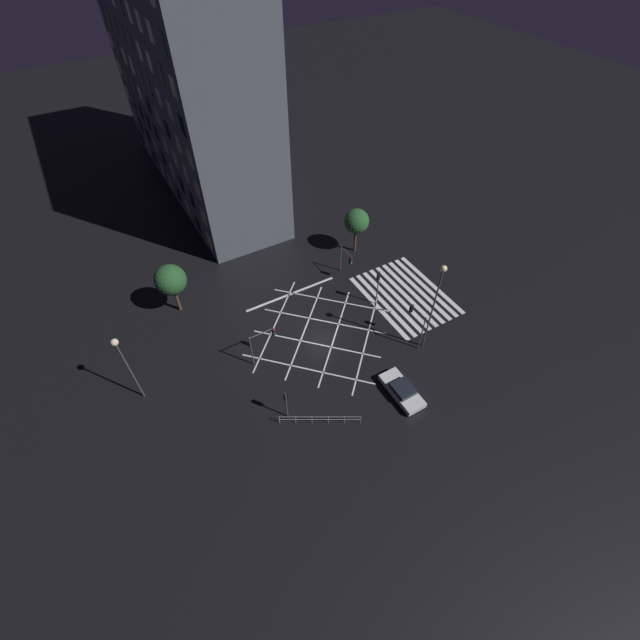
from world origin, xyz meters
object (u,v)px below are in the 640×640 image
object	(u,v)px
traffic_light_nw_main	(286,400)
street_lamp_west	(214,215)
street_lamp_east	(122,355)
street_tree_near	(357,221)
traffic_light_sw_main	(416,319)
traffic_light_median_south	(378,282)
traffic_light_se_main	(347,258)
waiting_car	(402,390)
traffic_light_median_north	(264,339)
street_lamp_far	(437,292)
street_tree_far	(171,280)

from	to	relation	value
traffic_light_nw_main	street_lamp_west	size ratio (longest dim) A/B	0.45
street_lamp_east	street_lamp_west	world-z (taller)	street_lamp_east
street_lamp_west	street_tree_near	world-z (taller)	street_lamp_west
traffic_light_sw_main	traffic_light_median_south	bearing A→B (deg)	1.25
traffic_light_se_main	waiting_car	distance (m)	16.29
street_tree_near	waiting_car	size ratio (longest dim) A/B	1.23
traffic_light_median_north	traffic_light_se_main	bearing A→B (deg)	25.81
traffic_light_median_south	traffic_light_median_north	bearing A→B (deg)	4.09
street_lamp_east	street_lamp_far	size ratio (longest dim) A/B	0.77
street_lamp_east	street_lamp_far	distance (m)	26.09
traffic_light_se_main	street_tree_far	xyz separation A→B (m)	(4.23, 17.79, 1.55)
traffic_light_se_main	street_lamp_far	world-z (taller)	street_lamp_far
street_tree_near	street_lamp_west	bearing A→B (deg)	62.05
street_lamp_west	waiting_car	world-z (taller)	street_lamp_west
traffic_light_nw_main	street_tree_far	xyz separation A→B (m)	(16.76, 4.01, 1.68)
traffic_light_median_north	waiting_car	world-z (taller)	traffic_light_median_north
traffic_light_se_main	street_lamp_east	xyz separation A→B (m)	(-4.52, 23.82, 3.27)
street_lamp_west	traffic_light_median_north	bearing A→B (deg)	172.96
traffic_light_median_south	traffic_light_nw_main	bearing A→B (deg)	27.31
traffic_light_nw_main	traffic_light_se_main	size ratio (longest dim) A/B	0.97
traffic_light_se_main	street_lamp_far	xyz separation A→B (m)	(-12.26, -1.06, 4.61)
waiting_car	traffic_light_median_south	bearing A→B (deg)	-23.06
traffic_light_se_main	street_tree_near	size ratio (longest dim) A/B	0.63
traffic_light_nw_main	street_lamp_far	xyz separation A→B (m)	(0.27, -14.84, 4.75)
traffic_light_nw_main	traffic_light_median_north	distance (m)	6.47
traffic_light_se_main	street_lamp_east	world-z (taller)	street_lamp_east
traffic_light_sw_main	waiting_car	distance (m)	6.90
traffic_light_median_north	street_tree_far	world-z (taller)	street_tree_far
traffic_light_median_south	traffic_light_sw_main	distance (m)	5.96
traffic_light_nw_main	traffic_light_sw_main	bearing A→B (deg)	-84.61
street_tree_far	waiting_car	size ratio (longest dim) A/B	1.26
traffic_light_nw_main	waiting_car	world-z (taller)	traffic_light_nw_main
street_tree_near	street_lamp_east	bearing A→B (deg)	106.29
traffic_light_median_north	street_tree_far	bearing A→B (deg)	116.04
traffic_light_sw_main	waiting_car	world-z (taller)	traffic_light_sw_main
traffic_light_se_main	waiting_car	bearing A→B (deg)	-14.56
street_lamp_far	waiting_car	xyz separation A→B (m)	(-3.39, 5.13, -6.64)
street_lamp_east	street_lamp_far	world-z (taller)	street_lamp_far
traffic_light_sw_main	street_lamp_east	bearing A→B (deg)	74.71
street_lamp_far	traffic_light_se_main	bearing A→B (deg)	4.95
traffic_light_se_main	traffic_light_sw_main	xyz separation A→B (m)	(-11.17, -0.51, 0.58)
street_lamp_east	street_lamp_west	bearing A→B (deg)	-40.61
traffic_light_median_south	street_lamp_east	distance (m)	24.36
traffic_light_median_south	street_tree_near	size ratio (longest dim) A/B	0.79
street_tree_far	traffic_light_median_north	bearing A→B (deg)	-153.96
street_tree_near	traffic_light_se_main	bearing A→B (deg)	135.19
street_lamp_far	street_tree_far	xyz separation A→B (m)	(16.49, 18.85, -3.07)
traffic_light_median_south	street_lamp_east	bearing A→B (deg)	-1.63
traffic_light_median_north	street_tree_near	bearing A→B (deg)	30.72
traffic_light_sw_main	street_lamp_far	size ratio (longest dim) A/B	0.43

